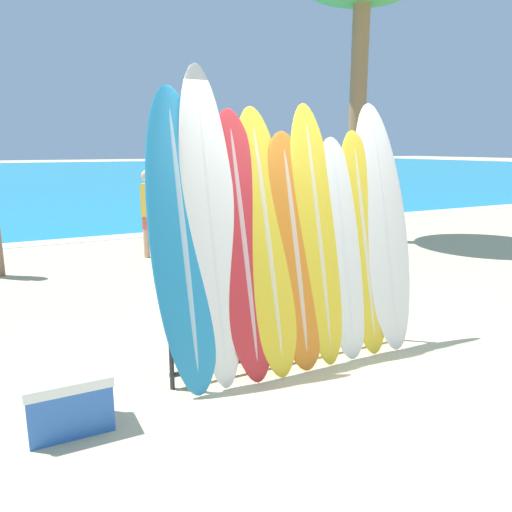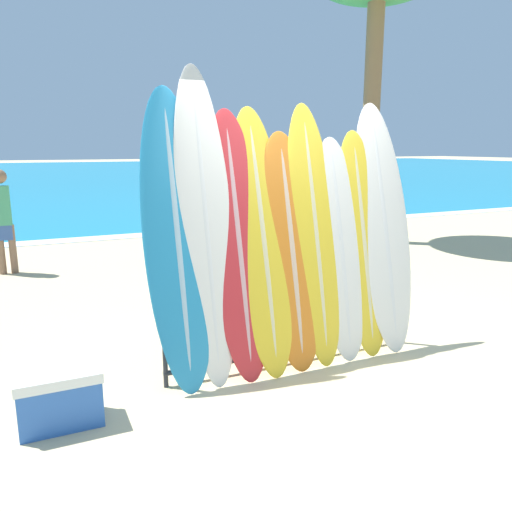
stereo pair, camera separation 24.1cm
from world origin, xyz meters
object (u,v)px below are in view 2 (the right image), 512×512
Objects in this scene: surfboard_slot_8 at (383,227)px; person_far_left at (272,224)px; surfboard_slot_5 at (314,234)px; person_far_right at (175,243)px; surfboard_slot_6 at (340,249)px; person_near_water at (160,210)px; surfboard_slot_7 at (363,243)px; surfboard_slot_3 at (262,241)px; surfboard_rack at (292,316)px; surfboard_slot_1 at (205,226)px; surfboard_slot_4 at (291,251)px; surfboard_slot_2 at (238,245)px; cooler_box at (60,398)px; person_mid_beach at (3,218)px; surfboard_slot_0 at (177,239)px.

surfboard_slot_8 reaches higher than person_far_left.
surfboard_slot_5 is 1.53× the size of person_far_right.
surfboard_slot_6 is 1.33× the size of person_far_right.
surfboard_slot_6 reaches higher than person_near_water.
surfboard_slot_3 is at bearing 178.52° from surfboard_slot_7.
surfboard_slot_6 reaches higher than surfboard_rack.
surfboard_slot_1 reaches higher than surfboard_slot_4.
surfboard_slot_8 is (1.03, 0.06, 0.74)m from surfboard_rack.
surfboard_slot_2 is 1.46× the size of person_near_water.
cooler_box is (-1.23, -0.34, -1.11)m from surfboard_slot_1.
person_far_left reaches higher than person_mid_beach.
surfboard_slot_0 reaches higher than surfboard_slot_5.
surfboard_slot_3 is 1.50× the size of person_far_right.
surfboard_slot_6 is (0.79, -0.04, -0.13)m from surfboard_slot_3.
surfboard_slot_6 is 1.94m from person_far_left.
surfboard_slot_1 is 1.70m from cooler_box.
person_far_left is (0.50, 1.89, -0.20)m from surfboard_slot_5.
surfboard_slot_7 is at bearing -55.40° from person_mid_beach.
person_near_water is 2.71× the size of cooler_box.
person_far_left is (0.73, -3.07, 0.12)m from person_near_water.
surfboard_slot_5 is at bearing 5.63° from surfboard_slot_4.
surfboard_slot_0 is 2.59m from person_far_left.
cooler_box is at bearing -174.04° from surfboard_slot_8.
surfboard_slot_5 is 5.48m from person_mid_beach.
surfboard_slot_8 is at bearing 0.29° from surfboard_slot_2.
surfboard_slot_8 is at bearing 3.35° from surfboard_rack.
person_near_water is at bearing 80.76° from surfboard_slot_1.
surfboard_slot_2 is 0.96× the size of surfboard_slot_8.
surfboard_slot_4 is at bearing -76.48° from person_far_left.
person_far_left reaches higher than cooler_box.
person_far_left reaches higher than surfboard_rack.
surfboard_slot_1 is 1.62× the size of person_mid_beach.
surfboard_slot_5 is (1.28, -0.02, -0.05)m from surfboard_slot_0.
surfboard_slot_2 is at bearing 174.09° from surfboard_rack.
person_near_water is at bearing 138.26° from person_far_left.
surfboard_slot_0 reaches higher than surfboard_slot_7.
person_near_water is at bearing 83.97° from surfboard_slot_2.
surfboard_slot_4 is 0.89× the size of surfboard_slot_5.
surfboard_slot_0 is 1.04× the size of surfboard_slot_5.
surfboard_slot_7 is (1.80, -0.04, -0.17)m from surfboard_slot_0.
surfboard_slot_4 is (0.27, -0.03, -0.11)m from surfboard_slot_3.
surfboard_slot_0 is 1.03× the size of surfboard_slot_8.
surfboard_slot_8 is at bearing -0.30° from surfboard_slot_0.
surfboard_slot_1 reaches higher than person_far_left.
person_far_left is at bearing 50.58° from surfboard_slot_1.
person_mid_beach reaches higher than person_near_water.
person_near_water is 3.16m from person_far_left.
surfboard_slot_1 is at bearing -69.90° from person_mid_beach.
surfboard_rack is 0.77m from surfboard_slot_6.
surfboard_rack is at bearing -177.20° from person_far_right.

